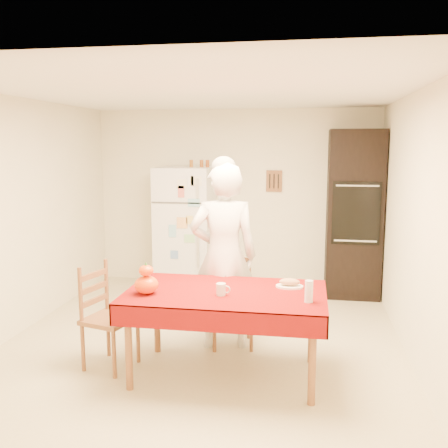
% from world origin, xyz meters
% --- Properties ---
extents(floor, '(4.50, 4.50, 0.00)m').
position_xyz_m(floor, '(0.00, 0.00, 0.00)').
color(floor, '#BFB28A').
rests_on(floor, ground).
extents(room_shell, '(4.02, 4.52, 2.51)m').
position_xyz_m(room_shell, '(0.00, 0.00, 1.62)').
color(room_shell, '#F4ECCD').
rests_on(room_shell, ground).
extents(refrigerator, '(0.75, 0.74, 1.70)m').
position_xyz_m(refrigerator, '(-0.65, 1.88, 0.85)').
color(refrigerator, white).
rests_on(refrigerator, floor).
extents(oven_cabinet, '(0.70, 0.62, 2.20)m').
position_xyz_m(oven_cabinet, '(1.63, 1.93, 1.10)').
color(oven_cabinet, black).
rests_on(oven_cabinet, floor).
extents(dining_table, '(1.70, 1.00, 0.76)m').
position_xyz_m(dining_table, '(0.35, -0.72, 0.69)').
color(dining_table, brown).
rests_on(dining_table, floor).
extents(chair_far, '(0.49, 0.47, 0.95)m').
position_xyz_m(chair_far, '(0.29, 0.02, 0.51)').
color(chair_far, brown).
rests_on(chair_far, floor).
extents(chair_left, '(0.50, 0.51, 0.95)m').
position_xyz_m(chair_left, '(-0.77, -0.70, 0.51)').
color(chair_left, brown).
rests_on(chair_left, floor).
extents(seated_woman, '(0.75, 0.58, 1.84)m').
position_xyz_m(seated_woman, '(0.22, -0.07, 0.92)').
color(seated_woman, silver).
rests_on(seated_woman, floor).
extents(coffee_mug, '(0.08, 0.08, 0.10)m').
position_xyz_m(coffee_mug, '(0.33, -0.84, 0.81)').
color(coffee_mug, silver).
rests_on(coffee_mug, dining_table).
extents(pumpkin_lower, '(0.20, 0.20, 0.15)m').
position_xyz_m(pumpkin_lower, '(-0.30, -0.90, 0.84)').
color(pumpkin_lower, '#E75105').
rests_on(pumpkin_lower, dining_table).
extents(pumpkin_upper, '(0.12, 0.12, 0.09)m').
position_xyz_m(pumpkin_upper, '(-0.30, -0.90, 0.96)').
color(pumpkin_upper, '#C34A04').
rests_on(pumpkin_upper, pumpkin_lower).
extents(wine_glass, '(0.07, 0.07, 0.18)m').
position_xyz_m(wine_glass, '(1.05, -0.90, 0.85)').
color(wine_glass, silver).
rests_on(wine_glass, dining_table).
extents(bread_plate, '(0.24, 0.24, 0.02)m').
position_xyz_m(bread_plate, '(0.88, -0.51, 0.77)').
color(bread_plate, white).
rests_on(bread_plate, dining_table).
extents(bread_loaf, '(0.18, 0.10, 0.06)m').
position_xyz_m(bread_loaf, '(0.88, -0.51, 0.81)').
color(bread_loaf, '#98794B').
rests_on(bread_loaf, bread_plate).
extents(spice_jar_left, '(0.05, 0.05, 0.10)m').
position_xyz_m(spice_jar_left, '(-0.57, 1.93, 1.75)').
color(spice_jar_left, '#97571B').
rests_on(spice_jar_left, refrigerator).
extents(spice_jar_mid, '(0.05, 0.05, 0.10)m').
position_xyz_m(spice_jar_mid, '(-0.42, 1.93, 1.75)').
color(spice_jar_mid, brown).
rests_on(spice_jar_mid, refrigerator).
extents(spice_jar_right, '(0.05, 0.05, 0.10)m').
position_xyz_m(spice_jar_right, '(-0.34, 1.93, 1.75)').
color(spice_jar_right, brown).
rests_on(spice_jar_right, refrigerator).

